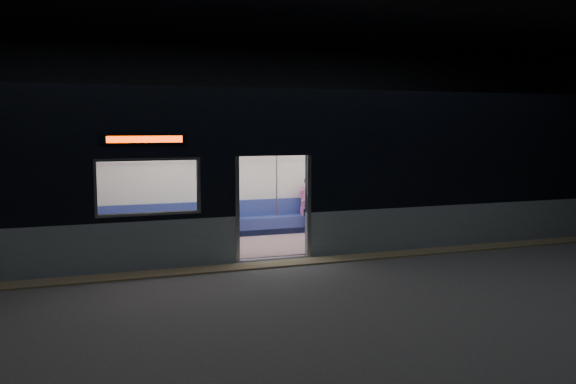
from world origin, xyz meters
TOP-DOWN VIEW (x-y plane):
  - station_floor at (0.00, 0.00)m, footprint 24.00×14.00m
  - station_envelope at (0.00, 0.00)m, footprint 24.00×14.00m
  - tactile_strip at (0.00, 0.55)m, footprint 22.80×0.50m
  - metro_car at (-0.00, 2.54)m, footprint 18.00×3.04m
  - passenger at (1.78, 3.55)m, footprint 0.41×0.68m
  - handbag at (1.76, 3.33)m, footprint 0.31×0.28m
  - transit_map at (5.00, 3.85)m, footprint 1.03×0.03m

SIDE VIEW (x-z plane):
  - station_floor at x=0.00m, z-range -0.01..0.00m
  - tactile_strip at x=0.00m, z-range 0.00..0.03m
  - handbag at x=1.76m, z-range 0.60..0.74m
  - passenger at x=1.78m, z-range 0.11..1.46m
  - transit_map at x=5.00m, z-range 1.15..1.82m
  - metro_car at x=0.00m, z-range 0.17..3.52m
  - station_envelope at x=0.00m, z-range 1.16..6.16m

